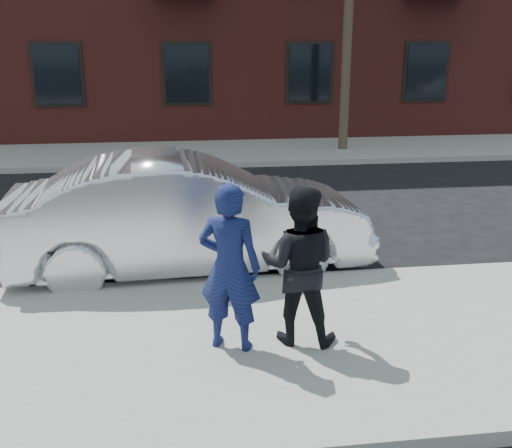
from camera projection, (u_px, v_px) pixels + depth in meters
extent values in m
plane|color=black|center=(212.00, 346.00, 6.48)|extent=(100.00, 100.00, 0.00)
cube|color=gray|center=(214.00, 351.00, 6.22)|extent=(50.00, 3.50, 0.15)
cube|color=#999691|center=(205.00, 284.00, 7.92)|extent=(50.00, 0.10, 0.15)
cube|color=gray|center=(187.00, 153.00, 17.11)|extent=(50.00, 3.50, 0.15)
cube|color=#999691|center=(189.00, 166.00, 15.41)|extent=(50.00, 0.10, 0.15)
cube|color=black|center=(310.00, 73.00, 18.58)|extent=(1.30, 0.06, 1.70)
cylinder|color=#3A2D22|center=(346.00, 74.00, 16.81)|extent=(0.26, 0.26, 4.20)
imported|color=silver|center=(189.00, 215.00, 8.39)|extent=(5.11, 2.05, 1.65)
imported|color=navy|center=(230.00, 267.00, 5.92)|extent=(0.74, 0.61, 1.73)
cube|color=black|center=(230.00, 219.00, 6.01)|extent=(0.11, 0.14, 0.08)
imported|color=black|center=(299.00, 266.00, 6.07)|extent=(0.95, 0.83, 1.66)
cube|color=black|center=(287.00, 235.00, 6.19)|extent=(0.09, 0.14, 0.06)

